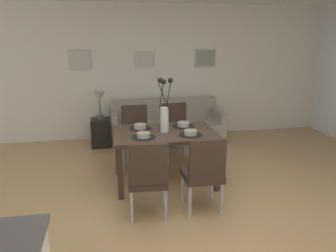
{
  "coord_description": "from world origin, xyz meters",
  "views": [
    {
      "loc": [
        -0.89,
        -3.49,
        2.06
      ],
      "look_at": [
        -0.06,
        0.99,
        0.8
      ],
      "focal_mm": 36.43,
      "sensor_mm": 36.0,
      "label": 1
    }
  ],
  "objects_px": {
    "dining_chair_near_right": "(135,132)",
    "bowl_near_right": "(140,126)",
    "dining_chair_near_left": "(148,175)",
    "dining_chair_far_right": "(175,129)",
    "framed_picture_left": "(80,60)",
    "framed_picture_center": "(145,59)",
    "bowl_near_left": "(143,135)",
    "bowl_far_right": "(183,124)",
    "bowl_far_left": "(191,132)",
    "side_table": "(101,133)",
    "framed_picture_right": "(205,58)",
    "dining_table": "(165,138)",
    "sofa": "(167,128)",
    "centerpiece_vase": "(165,112)",
    "table_lamp": "(99,99)",
    "dining_chair_far_left": "(204,170)"
  },
  "relations": [
    {
      "from": "bowl_far_right",
      "to": "bowl_near_left",
      "type": "bearing_deg",
      "value": -145.76
    },
    {
      "from": "sofa",
      "to": "framed_picture_left",
      "type": "bearing_deg",
      "value": 162.95
    },
    {
      "from": "bowl_far_right",
      "to": "framed_picture_left",
      "type": "distance_m",
      "value": 2.66
    },
    {
      "from": "bowl_far_right",
      "to": "framed_picture_left",
      "type": "relative_size",
      "value": 0.42
    },
    {
      "from": "framed_picture_left",
      "to": "framed_picture_center",
      "type": "height_order",
      "value": "framed_picture_left"
    },
    {
      "from": "bowl_near_left",
      "to": "table_lamp",
      "type": "bearing_deg",
      "value": 106.21
    },
    {
      "from": "framed_picture_left",
      "to": "framed_picture_right",
      "type": "bearing_deg",
      "value": -0.0
    },
    {
      "from": "dining_chair_far_left",
      "to": "dining_chair_near_left",
      "type": "bearing_deg",
      "value": -178.09
    },
    {
      "from": "dining_chair_far_right",
      "to": "framed_picture_left",
      "type": "distance_m",
      "value": 2.3
    },
    {
      "from": "dining_chair_near_left",
      "to": "side_table",
      "type": "bearing_deg",
      "value": 101.45
    },
    {
      "from": "framed_picture_right",
      "to": "dining_table",
      "type": "bearing_deg",
      "value": -118.52
    },
    {
      "from": "dining_chair_far_left",
      "to": "framed_picture_center",
      "type": "distance_m",
      "value": 3.32
    },
    {
      "from": "dining_table",
      "to": "bowl_far_left",
      "type": "xyz_separation_m",
      "value": [
        0.32,
        -0.21,
        0.13
      ]
    },
    {
      "from": "dining_chair_near_right",
      "to": "dining_chair_far_left",
      "type": "relative_size",
      "value": 1.0
    },
    {
      "from": "sofa",
      "to": "bowl_near_right",
      "type": "bearing_deg",
      "value": -113.29
    },
    {
      "from": "bowl_near_left",
      "to": "bowl_far_right",
      "type": "relative_size",
      "value": 1.0
    },
    {
      "from": "dining_chair_far_left",
      "to": "bowl_near_left",
      "type": "relative_size",
      "value": 5.41
    },
    {
      "from": "framed_picture_center",
      "to": "framed_picture_right",
      "type": "bearing_deg",
      "value": -0.0
    },
    {
      "from": "dining_chair_far_right",
      "to": "bowl_near_left",
      "type": "height_order",
      "value": "dining_chair_far_right"
    },
    {
      "from": "dining_chair_near_left",
      "to": "dining_chair_far_left",
      "type": "height_order",
      "value": "same"
    },
    {
      "from": "side_table",
      "to": "framed_picture_left",
      "type": "xyz_separation_m",
      "value": [
        -0.33,
        0.48,
        1.3
      ]
    },
    {
      "from": "dining_chair_near_left",
      "to": "dining_chair_far_right",
      "type": "xyz_separation_m",
      "value": [
        0.69,
        1.82,
        0.0
      ]
    },
    {
      "from": "dining_chair_near_right",
      "to": "dining_chair_far_right",
      "type": "relative_size",
      "value": 1.0
    },
    {
      "from": "dining_chair_far_left",
      "to": "table_lamp",
      "type": "bearing_deg",
      "value": 114.37
    },
    {
      "from": "dining_table",
      "to": "side_table",
      "type": "bearing_deg",
      "value": 116.78
    },
    {
      "from": "bowl_near_left",
      "to": "sofa",
      "type": "height_order",
      "value": "bowl_near_left"
    },
    {
      "from": "dining_chair_near_right",
      "to": "sofa",
      "type": "height_order",
      "value": "dining_chair_near_right"
    },
    {
      "from": "bowl_near_left",
      "to": "framed_picture_right",
      "type": "height_order",
      "value": "framed_picture_right"
    },
    {
      "from": "dining_chair_far_right",
      "to": "bowl_near_left",
      "type": "relative_size",
      "value": 5.41
    },
    {
      "from": "centerpiece_vase",
      "to": "table_lamp",
      "type": "distance_m",
      "value": 1.98
    },
    {
      "from": "dining_table",
      "to": "sofa",
      "type": "relative_size",
      "value": 0.67
    },
    {
      "from": "dining_chair_near_right",
      "to": "centerpiece_vase",
      "type": "relative_size",
      "value": 1.25
    },
    {
      "from": "dining_chair_far_right",
      "to": "bowl_near_left",
      "type": "xyz_separation_m",
      "value": [
        -0.66,
        -1.13,
        0.27
      ]
    },
    {
      "from": "framed_picture_right",
      "to": "centerpiece_vase",
      "type": "bearing_deg",
      "value": -118.52
    },
    {
      "from": "dining_chair_near_right",
      "to": "bowl_near_right",
      "type": "height_order",
      "value": "dining_chair_near_right"
    },
    {
      "from": "bowl_far_right",
      "to": "framed_picture_center",
      "type": "height_order",
      "value": "framed_picture_center"
    },
    {
      "from": "framed_picture_center",
      "to": "dining_chair_near_left",
      "type": "bearing_deg",
      "value": -96.3
    },
    {
      "from": "bowl_near_left",
      "to": "bowl_far_left",
      "type": "xyz_separation_m",
      "value": [
        0.63,
        0.0,
        0.0
      ]
    },
    {
      "from": "dining_chair_far_right",
      "to": "centerpiece_vase",
      "type": "xyz_separation_m",
      "value": [
        -0.34,
        -0.91,
        0.51
      ]
    },
    {
      "from": "dining_chair_near_right",
      "to": "table_lamp",
      "type": "xyz_separation_m",
      "value": [
        -0.55,
        0.9,
        0.38
      ]
    },
    {
      "from": "bowl_near_right",
      "to": "sofa",
      "type": "relative_size",
      "value": 0.08
    },
    {
      "from": "dining_chair_near_right",
      "to": "framed_picture_left",
      "type": "height_order",
      "value": "framed_picture_left"
    },
    {
      "from": "dining_chair_far_right",
      "to": "bowl_far_left",
      "type": "bearing_deg",
      "value": -91.31
    },
    {
      "from": "bowl_far_left",
      "to": "framed_picture_center",
      "type": "bearing_deg",
      "value": 97.3
    },
    {
      "from": "dining_table",
      "to": "bowl_near_right",
      "type": "distance_m",
      "value": 0.4
    },
    {
      "from": "dining_chair_far_right",
      "to": "centerpiece_vase",
      "type": "distance_m",
      "value": 1.1
    },
    {
      "from": "bowl_far_left",
      "to": "framed_picture_right",
      "type": "xyz_separation_m",
      "value": [
        0.9,
        2.46,
        0.78
      ]
    },
    {
      "from": "sofa",
      "to": "table_lamp",
      "type": "distance_m",
      "value": 1.38
    },
    {
      "from": "dining_chair_far_right",
      "to": "framed_picture_right",
      "type": "bearing_deg",
      "value": 56.56
    },
    {
      "from": "dining_chair_far_right",
      "to": "framed_picture_right",
      "type": "relative_size",
      "value": 2.14
    }
  ]
}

